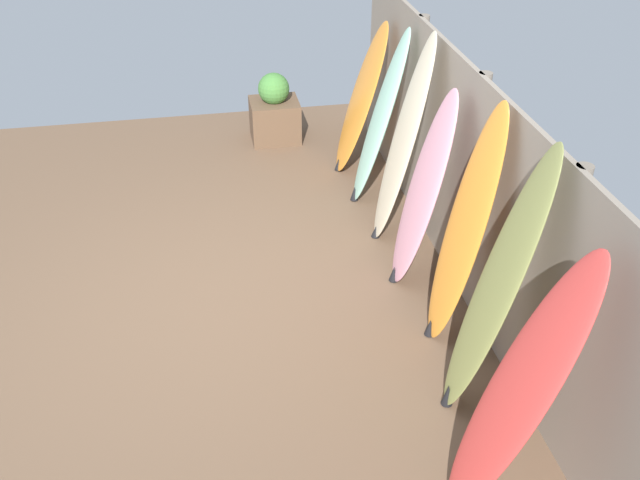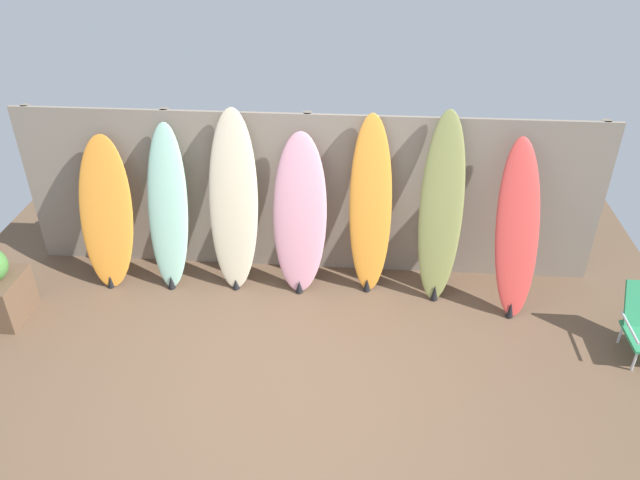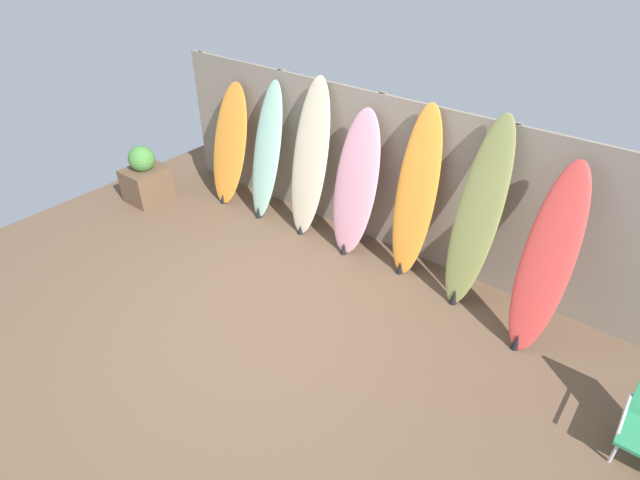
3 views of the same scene
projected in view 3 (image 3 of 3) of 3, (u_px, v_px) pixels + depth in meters
ground at (260, 324)px, 4.93m from camera, size 7.68×7.68×0.00m
fence_back at (376, 171)px, 5.73m from camera, size 6.08×0.11×1.80m
surfboard_orange_0 at (230, 146)px, 6.64m from camera, size 0.58×0.55×1.58m
surfboard_seafoam_1 at (267, 153)px, 6.28m from camera, size 0.43×0.54×1.72m
surfboard_cream_2 at (310, 160)px, 5.89m from camera, size 0.52×0.49×1.89m
surfboard_pink_3 at (355, 185)px, 5.58m from camera, size 0.56×0.46×1.69m
surfboard_orange_4 at (416, 195)px, 5.21m from camera, size 0.48×0.46×1.87m
surfboard_olive_5 at (477, 217)px, 4.79m from camera, size 0.45×0.54×1.93m
surfboard_red_6 at (547, 261)px, 4.38m from camera, size 0.49×0.74×1.71m
planter_box at (146, 178)px, 6.84m from camera, size 0.48×0.55×0.79m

